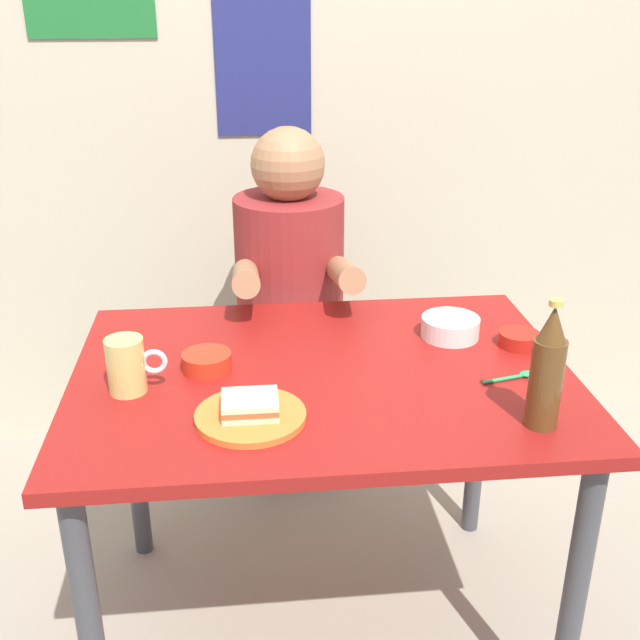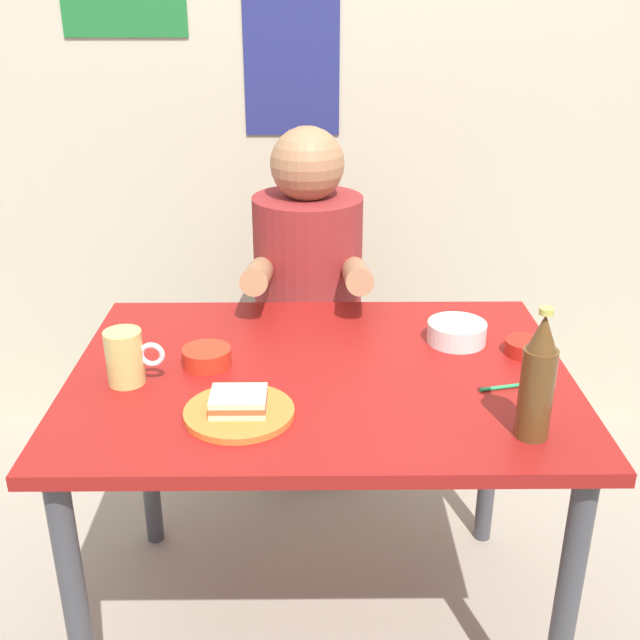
# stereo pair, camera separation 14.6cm
# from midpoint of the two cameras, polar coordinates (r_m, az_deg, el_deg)

# --- Properties ---
(ground_plane) EXTENTS (6.00, 6.00, 0.00)m
(ground_plane) POSITION_cam_midpoint_polar(r_m,az_deg,el_deg) (2.14, 2.11, -21.65)
(ground_plane) COLOR gray
(wall_back) EXTENTS (4.40, 0.09, 2.60)m
(wall_back) POSITION_cam_midpoint_polar(r_m,az_deg,el_deg) (2.57, 1.49, 18.62)
(wall_back) COLOR #BCB299
(wall_back) RESTS_ON ground
(dining_table) EXTENTS (1.10, 0.80, 0.74)m
(dining_table) POSITION_cam_midpoint_polar(r_m,az_deg,el_deg) (1.75, 2.43, -6.53)
(dining_table) COLOR maroon
(dining_table) RESTS_ON ground
(stool) EXTENTS (0.34, 0.34, 0.45)m
(stool) POSITION_cam_midpoint_polar(r_m,az_deg,el_deg) (2.44, 0.88, -5.17)
(stool) COLOR #4C4C51
(stool) RESTS_ON ground
(person_seated) EXTENTS (0.33, 0.56, 0.72)m
(person_seated) POSITION_cam_midpoint_polar(r_m,az_deg,el_deg) (2.26, 0.95, 4.00)
(person_seated) COLOR maroon
(person_seated) RESTS_ON stool
(plate_orange) EXTENTS (0.22, 0.22, 0.01)m
(plate_orange) POSITION_cam_midpoint_polar(r_m,az_deg,el_deg) (1.53, -3.30, -6.94)
(plate_orange) COLOR orange
(plate_orange) RESTS_ON dining_table
(sandwich) EXTENTS (0.11, 0.09, 0.04)m
(sandwich) POSITION_cam_midpoint_polar(r_m,az_deg,el_deg) (1.52, -3.32, -6.13)
(sandwich) COLOR beige
(sandwich) RESTS_ON plate_orange
(beer_mug) EXTENTS (0.13, 0.08, 0.12)m
(beer_mug) POSITION_cam_midpoint_polar(r_m,az_deg,el_deg) (1.66, -11.81, -2.77)
(beer_mug) COLOR #D1BC66
(beer_mug) RESTS_ON dining_table
(beer_bottle) EXTENTS (0.06, 0.06, 0.26)m
(beer_bottle) POSITION_cam_midpoint_polar(r_m,az_deg,el_deg) (1.48, 18.63, -4.31)
(beer_bottle) COLOR #593819
(beer_bottle) RESTS_ON dining_table
(sauce_bowl_chili) EXTENTS (0.11, 0.11, 0.04)m
(sauce_bowl_chili) POSITION_cam_midpoint_polar(r_m,az_deg,el_deg) (1.72, -6.03, -2.73)
(sauce_bowl_chili) COLOR red
(sauce_bowl_chili) RESTS_ON dining_table
(rice_bowl_white) EXTENTS (0.14, 0.14, 0.05)m
(rice_bowl_white) POSITION_cam_midpoint_polar(r_m,az_deg,el_deg) (1.86, 12.36, -0.87)
(rice_bowl_white) COLOR silver
(rice_bowl_white) RESTS_ON dining_table
(sambal_bowl_red) EXTENTS (0.10, 0.10, 0.03)m
(sambal_bowl_red) POSITION_cam_midpoint_polar(r_m,az_deg,el_deg) (1.85, 17.27, -1.94)
(sambal_bowl_red) COLOR #B21E14
(sambal_bowl_red) RESTS_ON dining_table
(spoon) EXTENTS (0.13, 0.04, 0.01)m
(spoon) POSITION_cam_midpoint_polar(r_m,az_deg,el_deg) (1.70, 16.95, -4.67)
(spoon) COLOR #26A559
(spoon) RESTS_ON dining_table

